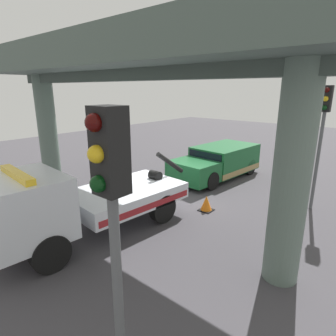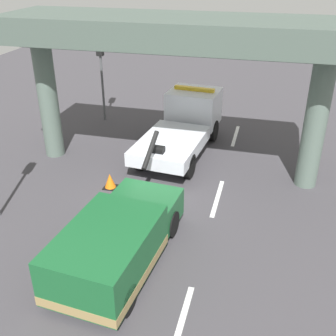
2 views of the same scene
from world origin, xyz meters
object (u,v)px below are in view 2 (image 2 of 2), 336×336
Objects in this scene: traffic_cone_orange at (110,181)px; tow_truck_white at (185,123)px; towed_van_green at (117,243)px; traffic_light_far at (101,61)px.

tow_truck_white is at bearing -23.97° from traffic_cone_orange.
tow_truck_white is 12.44× the size of traffic_cone_orange.
tow_truck_white reaches higher than towed_van_green.
towed_van_green is at bearing -155.84° from traffic_light_far.
tow_truck_white is 1.37× the size of towed_van_green.
traffic_light_far reaches higher than traffic_cone_orange.
tow_truck_white is at bearing -0.52° from towed_van_green.
towed_van_green is at bearing -155.40° from traffic_cone_orange.
traffic_light_far reaches higher than tow_truck_white.
towed_van_green reaches higher than traffic_cone_orange.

